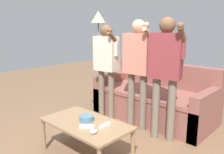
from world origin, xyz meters
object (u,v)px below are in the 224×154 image
Objects in this scene: floor_lamp at (98,26)px; game_remote_wand_far at (105,125)px; snack_bowl at (87,118)px; game_remote_nunchuk at (94,131)px; player_center at (138,62)px; game_remote_wand_near at (87,126)px; coffee_table at (86,126)px; player_right at (165,65)px; player_left at (106,60)px; couch at (155,99)px.

floor_lamp is 2.36m from game_remote_wand_far.
snack_bowl is 0.09× the size of floor_lamp.
game_remote_nunchuk is 1.29m from player_center.
coffee_table is at bearing 144.89° from game_remote_wand_near.
player_center reaches higher than game_remote_wand_near.
coffee_table is 0.59× the size of floor_lamp.
player_right is (0.15, 1.08, 0.56)m from game_remote_nunchuk.
player_center reaches higher than snack_bowl.
floor_lamp reaches higher than player_right.
game_remote_wand_near is (-0.15, 0.04, -0.01)m from game_remote_nunchuk.
game_remote_nunchuk is 0.16m from game_remote_wand_near.
snack_bowl is 0.19m from game_remote_wand_near.
coffee_table is 1.33m from player_left.
game_remote_wand_near is at bearing 164.38° from game_remote_nunchuk.
couch is 1.19× the size of player_right.
game_remote_wand_far is (-0.03, 0.19, -0.01)m from game_remote_nunchuk.
game_remote_nunchuk is 0.06× the size of player_center.
floor_lamp is 1.12× the size of player_center.
snack_bowl is at bearing -89.43° from player_center.
couch is 1.07× the size of floor_lamp.
floor_lamp reaches higher than player_center.
floor_lamp reaches higher than game_remote_wand_near.
floor_lamp is at bearing 137.66° from game_remote_wand_far.
player_left reaches higher than game_remote_nunchuk.
couch is 21.23× the size of game_remote_nunchuk.
coffee_table is at bearing -114.01° from player_right.
couch is 1.52m from snack_bowl.
coffee_table is 0.31m from game_remote_nunchuk.
coffee_table is 7.03× the size of game_remote_wand_near.
player_center is (1.29, -0.49, -0.49)m from floor_lamp.
couch is at bearing 94.53° from player_center.
player_left is 1.39m from game_remote_wand_far.
game_remote_nunchuk is 0.06× the size of player_right.
floor_lamp is 12.01× the size of game_remote_wand_near.
game_remote_nunchuk is at bearing -24.93° from coffee_table.
coffee_table is (0.08, -1.55, 0.06)m from couch.
game_remote_wand_near is (0.20, -1.64, 0.12)m from couch.
couch is 1.71m from floor_lamp.
snack_bowl is 1.26m from player_left.
coffee_table is 0.65× the size of player_right.
player_center is 9.44× the size of game_remote_wand_far.
game_remote_wand_near is at bearing -81.82° from player_center.
snack_bowl is at bearing -87.98° from couch.
floor_lamp is (-1.60, 1.62, 1.04)m from game_remote_nunchuk.
snack_bowl reaches higher than game_remote_wand_far.
couch reaches higher than game_remote_wand_far.
game_remote_nunchuk is 0.54× the size of game_remote_wand_far.
player_left reaches higher than game_remote_wand_near.
game_remote_nunchuk is at bearing -50.72° from player_left.
game_remote_wand_far reaches higher than coffee_table.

